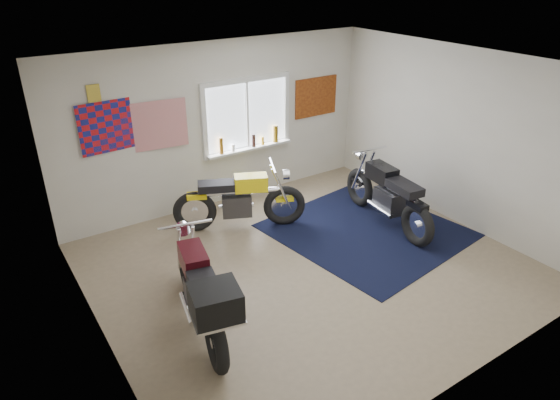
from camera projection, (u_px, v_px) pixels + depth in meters
ground at (309, 266)px, 6.86m from camera, size 5.50×5.50×0.00m
room_shell at (312, 155)px, 6.14m from camera, size 5.50×5.50×5.50m
navy_rug at (366, 230)px, 7.75m from camera, size 2.82×2.91×0.01m
window_assembly at (247, 120)px, 8.35m from camera, size 1.66×0.17×1.26m
oil_bottles at (255, 139)px, 8.50m from camera, size 1.15×0.09×0.30m
flag_display at (94, 93)px, 6.83m from camera, size 1.60×0.10×1.17m
triumph_poster at (316, 97)px, 9.00m from camera, size 0.90×0.03×0.70m
yellow_triumph at (239, 201)px, 7.65m from camera, size 1.91×0.99×1.03m
black_chrome_bike at (388, 196)px, 7.76m from camera, size 0.65×2.12×1.09m
maroon_tourer at (202, 293)px, 5.40m from camera, size 0.87×2.10×1.07m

